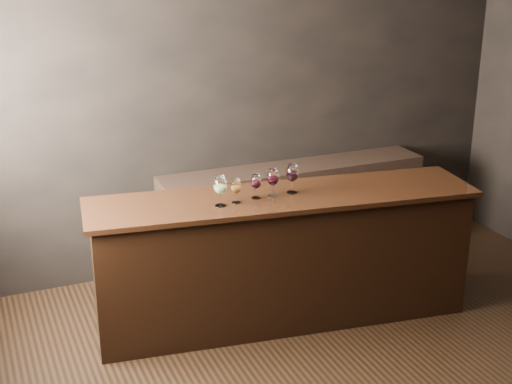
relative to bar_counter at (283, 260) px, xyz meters
name	(u,v)px	position (x,y,z in m)	size (l,w,h in m)	color
room_shell	(342,110)	(-0.11, -0.97, 1.34)	(5.02, 4.52, 2.81)	black
bar_counter	(283,260)	(0.00, 0.00, 0.00)	(2.70, 0.59, 0.95)	black
bar_top	(283,197)	(0.00, 0.00, 0.49)	(2.79, 0.65, 0.04)	black
back_bar_shelf	(293,212)	(0.55, 0.94, -0.05)	(2.37, 0.40, 0.85)	black
glass_white	(220,186)	(-0.49, -0.03, 0.65)	(0.09, 0.09, 0.21)	white
glass_amber	(236,187)	(-0.37, -0.02, 0.62)	(0.07, 0.07, 0.17)	white
glass_red_a	(256,182)	(-0.21, 0.01, 0.63)	(0.07, 0.07, 0.17)	white
glass_red_b	(273,178)	(-0.08, 0.00, 0.64)	(0.09, 0.09, 0.20)	white
glass_red_c	(292,174)	(0.07, 0.02, 0.65)	(0.09, 0.09, 0.21)	white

